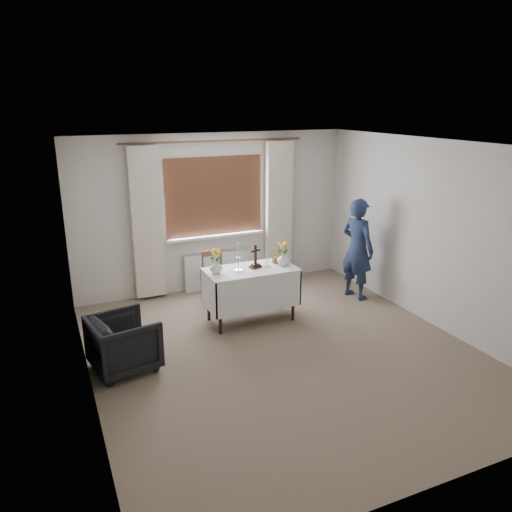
% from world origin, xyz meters
% --- Properties ---
extents(ground, '(5.00, 5.00, 0.00)m').
position_xyz_m(ground, '(0.00, 0.00, 0.00)').
color(ground, '#806B58').
rests_on(ground, ground).
extents(altar_table, '(1.24, 0.64, 0.76)m').
position_xyz_m(altar_table, '(0.00, 1.02, 0.38)').
color(altar_table, white).
rests_on(altar_table, ground).
extents(wooden_chair, '(0.43, 0.43, 0.80)m').
position_xyz_m(wooden_chair, '(-0.20, 1.83, 0.40)').
color(wooden_chair, brown).
rests_on(wooden_chair, ground).
extents(armchair, '(0.83, 0.81, 0.65)m').
position_xyz_m(armchair, '(-1.85, 0.38, 0.32)').
color(armchair, black).
rests_on(armchair, ground).
extents(person, '(0.52, 0.66, 1.57)m').
position_xyz_m(person, '(1.85, 1.18, 0.79)').
color(person, navy).
rests_on(person, ground).
extents(radiator, '(1.10, 0.10, 0.60)m').
position_xyz_m(radiator, '(0.00, 2.42, 0.30)').
color(radiator, silver).
rests_on(radiator, ground).
extents(wooden_cross, '(0.18, 0.14, 0.33)m').
position_xyz_m(wooden_cross, '(0.08, 1.05, 0.93)').
color(wooden_cross, black).
rests_on(wooden_cross, altar_table).
extents(candlestick_left, '(0.14, 0.14, 0.39)m').
position_xyz_m(candlestick_left, '(-0.18, 1.02, 0.96)').
color(candlestick_left, silver).
rests_on(candlestick_left, altar_table).
extents(candlestick_right, '(0.11, 0.11, 0.37)m').
position_xyz_m(candlestick_right, '(0.24, 1.00, 0.95)').
color(candlestick_right, silver).
rests_on(candlestick_right, altar_table).
extents(flower_vase_left, '(0.22, 0.22, 0.18)m').
position_xyz_m(flower_vase_left, '(-0.49, 1.04, 0.85)').
color(flower_vase_left, silver).
rests_on(flower_vase_left, altar_table).
extents(flower_vase_right, '(0.21, 0.21, 0.18)m').
position_xyz_m(flower_vase_right, '(0.48, 0.98, 0.85)').
color(flower_vase_right, silver).
rests_on(flower_vase_right, altar_table).
extents(wicker_basket, '(0.29, 0.29, 0.09)m').
position_xyz_m(wicker_basket, '(0.50, 1.13, 0.81)').
color(wicker_basket, brown).
rests_on(wicker_basket, altar_table).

